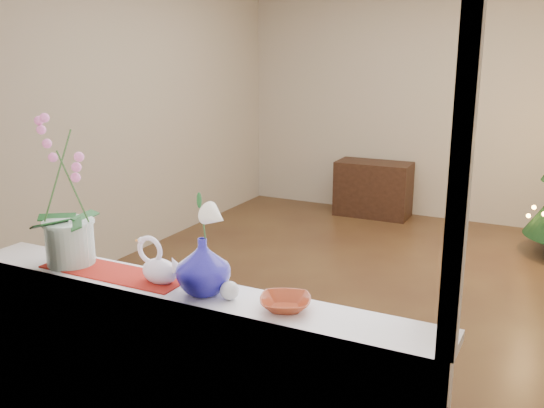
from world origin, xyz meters
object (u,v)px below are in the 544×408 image
(paperweight, at_px, (229,291))
(blue_vase, at_px, (203,262))
(orchid_pot, at_px, (65,192))
(side_table, at_px, (373,189))
(amber_dish, at_px, (285,304))
(swan, at_px, (159,262))

(paperweight, bearing_deg, blue_vase, 174.61)
(orchid_pot, distance_m, side_table, 4.72)
(orchid_pot, bearing_deg, blue_vase, -0.51)
(amber_dish, xyz_separation_m, side_table, (-1.10, 4.62, -0.63))
(blue_vase, bearing_deg, amber_dish, 1.05)
(orchid_pot, height_order, amber_dish, orchid_pot)
(orchid_pot, xyz_separation_m, swan, (0.50, -0.00, -0.25))
(blue_vase, distance_m, amber_dish, 0.38)
(swan, distance_m, blue_vase, 0.22)
(swan, bearing_deg, paperweight, -16.41)
(side_table, bearing_deg, blue_vase, -82.23)
(swan, height_order, blue_vase, blue_vase)
(blue_vase, distance_m, side_table, 4.74)
(swan, xyz_separation_m, amber_dish, (0.58, 0.00, -0.07))
(orchid_pot, xyz_separation_m, side_table, (-0.01, 4.62, -0.95))
(amber_dish, relative_size, side_table, 0.20)
(blue_vase, bearing_deg, orchid_pot, 179.49)
(orchid_pot, height_order, side_table, orchid_pot)
(paperweight, distance_m, side_table, 4.76)
(blue_vase, relative_size, paperweight, 3.50)
(amber_dish, bearing_deg, orchid_pot, -179.98)
(orchid_pot, distance_m, swan, 0.56)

